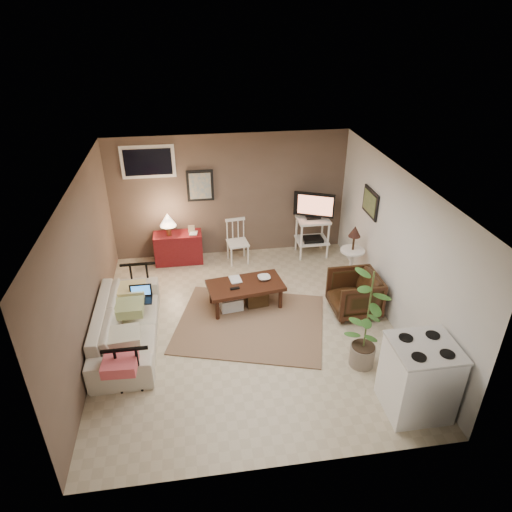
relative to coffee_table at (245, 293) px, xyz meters
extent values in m
plane|color=#C1B293|center=(-0.03, -0.55, -0.26)|extent=(5.00, 5.00, 0.00)
cube|color=black|center=(-0.58, 1.92, 1.19)|extent=(0.50, 0.03, 0.60)
cube|color=black|center=(2.19, 0.50, 1.26)|extent=(0.03, 0.60, 0.45)
cube|color=white|center=(-1.48, 1.92, 1.69)|extent=(0.96, 0.03, 0.60)
cube|color=#7C5E48|center=(0.02, -0.49, -0.25)|extent=(2.66, 2.36, 0.02)
cube|color=#3A180F|center=(0.01, 0.00, 0.15)|extent=(1.30, 0.80, 0.06)
cylinder|color=#3A180F|center=(-0.48, -0.31, -0.06)|extent=(0.07, 0.07, 0.39)
cylinder|color=#3A180F|center=(0.57, -0.15, -0.06)|extent=(0.07, 0.07, 0.39)
cylinder|color=#3A180F|center=(-0.55, 0.16, -0.06)|extent=(0.07, 0.07, 0.39)
cylinder|color=#3A180F|center=(0.50, 0.31, -0.06)|extent=(0.07, 0.07, 0.39)
cube|color=black|center=(-0.18, -0.13, 0.19)|extent=(0.16, 0.07, 0.02)
cube|color=#483419|center=(0.19, 0.03, -0.12)|extent=(0.40, 0.35, 0.26)
cube|color=silver|center=(-0.24, -0.04, -0.14)|extent=(0.40, 0.35, 0.22)
imported|color=beige|center=(-1.83, -0.63, 0.17)|extent=(0.63, 2.16, 0.85)
cube|color=black|center=(-1.62, -0.32, 0.23)|extent=(0.33, 0.23, 0.02)
cube|color=black|center=(-1.62, -0.20, 0.35)|extent=(0.33, 0.02, 0.21)
cube|color=#3383E9|center=(-1.62, -0.21, 0.35)|extent=(0.28, 0.00, 0.17)
cube|color=maroon|center=(-1.08, 1.68, 0.04)|extent=(0.91, 0.40, 0.60)
cylinder|color=#9E6E3D|center=(-1.23, 1.64, 0.45)|extent=(0.10, 0.10, 0.20)
cone|color=#FFDDB7|center=(-1.23, 1.64, 0.67)|extent=(0.30, 0.30, 0.24)
cube|color=tan|center=(-0.80, 1.70, 0.42)|extent=(0.12, 0.02, 0.15)
cube|color=white|center=(0.06, 1.53, 0.14)|extent=(0.43, 0.43, 0.04)
cylinder|color=white|center=(-0.09, 1.34, -0.07)|extent=(0.03, 0.03, 0.38)
cylinder|color=white|center=(0.24, 1.38, -0.07)|extent=(0.03, 0.03, 0.38)
cylinder|color=white|center=(-0.13, 1.67, -0.07)|extent=(0.03, 0.03, 0.38)
cylinder|color=white|center=(0.20, 1.71, -0.07)|extent=(0.03, 0.03, 0.38)
cube|color=white|center=(0.03, 1.70, 0.56)|extent=(0.38, 0.08, 0.05)
cube|color=white|center=(1.54, 1.60, 0.50)|extent=(0.61, 0.50, 0.04)
cube|color=white|center=(1.54, 1.60, 0.05)|extent=(0.61, 0.50, 0.03)
cylinder|color=white|center=(1.28, 1.39, 0.13)|extent=(0.04, 0.04, 0.78)
cylinder|color=white|center=(1.81, 1.39, 0.13)|extent=(0.04, 0.04, 0.78)
cylinder|color=white|center=(1.28, 1.81, 0.13)|extent=(0.04, 0.04, 0.78)
cylinder|color=white|center=(1.81, 1.81, 0.13)|extent=(0.04, 0.04, 0.78)
cube|color=black|center=(1.54, 1.60, 0.55)|extent=(0.28, 0.16, 0.03)
cube|color=black|center=(1.54, 1.60, 0.81)|extent=(0.73, 0.37, 0.47)
cube|color=#F1855D|center=(1.54, 1.60, 0.81)|extent=(0.61, 0.28, 0.38)
cube|color=black|center=(1.54, 1.55, 0.08)|extent=(0.39, 0.28, 0.11)
cylinder|color=white|center=(1.95, 0.43, -0.24)|extent=(0.30, 0.30, 0.03)
cylinder|color=white|center=(1.95, 0.43, 0.08)|extent=(0.06, 0.06, 0.64)
cylinder|color=white|center=(1.95, 0.43, 0.41)|extent=(0.42, 0.42, 0.03)
cylinder|color=#32190E|center=(1.95, 0.43, 0.57)|extent=(0.04, 0.04, 0.28)
cone|color=#321A14|center=(1.95, 0.43, 0.78)|extent=(0.21, 0.21, 0.19)
imported|color=#32190E|center=(1.72, -0.40, 0.12)|extent=(0.70, 0.74, 0.75)
cylinder|color=gray|center=(1.43, -1.62, -0.10)|extent=(0.35, 0.35, 0.31)
cylinder|color=#4C602D|center=(1.43, -1.62, 0.65)|extent=(0.02, 0.02, 1.20)
cube|color=white|center=(1.79, -2.47, 0.22)|extent=(0.74, 0.69, 0.95)
cube|color=silver|center=(1.79, -2.47, 0.71)|extent=(0.76, 0.71, 0.03)
cylinder|color=black|center=(1.62, -2.64, 0.73)|extent=(0.17, 0.17, 0.01)
cylinder|color=black|center=(1.96, -2.64, 0.73)|extent=(0.17, 0.17, 0.01)
cylinder|color=black|center=(1.62, -2.30, 0.73)|extent=(0.17, 0.17, 0.01)
cylinder|color=black|center=(1.96, -2.30, 0.73)|extent=(0.17, 0.17, 0.01)
imported|color=#3A180F|center=(0.33, 0.10, 0.28)|extent=(0.21, 0.06, 0.21)
imported|color=#3A180F|center=(-0.23, 0.13, 0.30)|extent=(0.18, 0.04, 0.25)
imported|color=#3A180F|center=(-0.84, 1.65, 0.45)|extent=(0.15, 0.04, 0.20)
camera|label=1|loc=(-0.75, -6.21, 4.18)|focal=32.00mm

